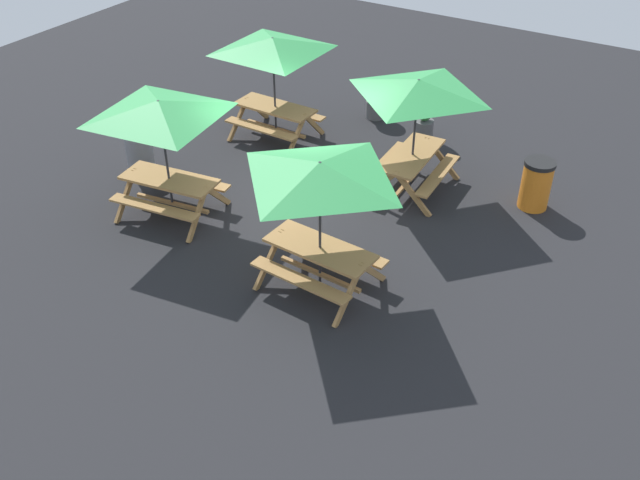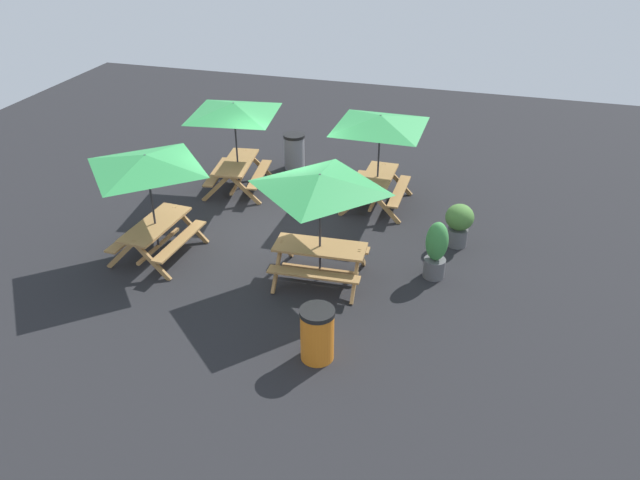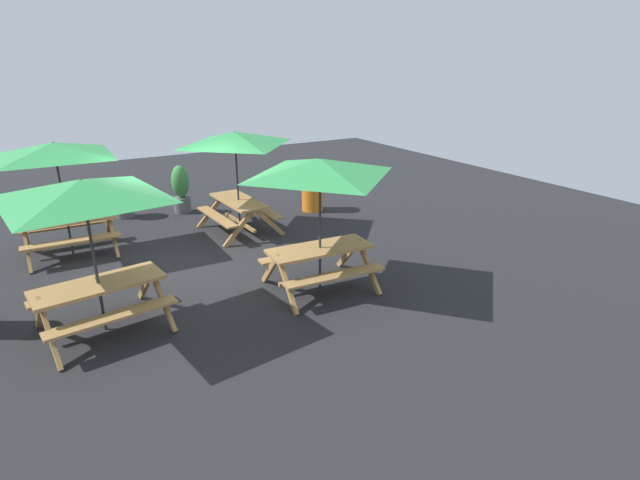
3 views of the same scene
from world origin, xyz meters
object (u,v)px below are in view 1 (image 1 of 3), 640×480
(picnic_table_3, at_px, (160,117))
(trash_bin_gray, at_px, (139,148))
(trash_bin_orange, at_px, (536,184))
(potted_plant_1, at_px, (425,111))
(picnic_table_0, at_px, (320,180))
(picnic_table_1, at_px, (418,95))
(picnic_table_2, at_px, (273,52))
(potted_plant_0, at_px, (376,95))

(picnic_table_3, bearing_deg, trash_bin_gray, 142.68)
(trash_bin_orange, bearing_deg, potted_plant_1, 152.52)
(picnic_table_3, bearing_deg, picnic_table_0, -14.31)
(picnic_table_1, xyz_separation_m, trash_bin_orange, (2.30, 0.62, -1.49))
(picnic_table_2, xyz_separation_m, potted_plant_0, (1.40, 2.09, -1.43))
(picnic_table_1, relative_size, picnic_table_2, 0.83)
(picnic_table_3, relative_size, trash_bin_orange, 2.86)
(picnic_table_2, bearing_deg, potted_plant_0, 56.91)
(picnic_table_1, relative_size, trash_bin_gray, 2.38)
(picnic_table_1, relative_size, potted_plant_0, 2.40)
(picnic_table_2, bearing_deg, picnic_table_0, -47.13)
(potted_plant_0, xyz_separation_m, potted_plant_1, (1.40, -0.33, 0.06))
(picnic_table_2, xyz_separation_m, trash_bin_gray, (-1.59, -2.64, -1.49))
(trash_bin_gray, height_order, trash_bin_orange, same)
(trash_bin_orange, distance_m, potted_plant_0, 4.81)
(picnic_table_0, xyz_separation_m, potted_plant_0, (-2.19, 6.08, -1.43))
(picnic_table_1, relative_size, picnic_table_3, 0.83)
(potted_plant_1, bearing_deg, trash_bin_gray, -134.92)
(picnic_table_1, xyz_separation_m, trash_bin_gray, (-5.11, -2.21, -1.49))
(trash_bin_orange, distance_m, potted_plant_1, 3.41)
(picnic_table_0, bearing_deg, picnic_table_3, 177.12)
(picnic_table_2, xyz_separation_m, picnic_table_3, (0.10, -3.59, 0.00))
(picnic_table_3, height_order, trash_bin_orange, picnic_table_3)
(picnic_table_3, distance_m, potted_plant_0, 6.00)
(trash_bin_gray, distance_m, trash_bin_orange, 7.93)
(picnic_table_2, bearing_deg, picnic_table_1, -6.08)
(trash_bin_gray, bearing_deg, picnic_table_0, -14.55)
(picnic_table_3, relative_size, potted_plant_0, 2.88)
(trash_bin_gray, height_order, potted_plant_0, trash_bin_gray)
(picnic_table_0, bearing_deg, potted_plant_0, 113.38)
(picnic_table_1, bearing_deg, picnic_table_3, 129.75)
(picnic_table_2, relative_size, trash_bin_gray, 2.89)
(picnic_table_3, bearing_deg, trash_bin_orange, 25.59)
(picnic_table_0, relative_size, potted_plant_1, 1.89)
(picnic_table_0, height_order, picnic_table_3, same)
(picnic_table_1, height_order, potted_plant_0, picnic_table_1)
(picnic_table_1, distance_m, trash_bin_gray, 5.77)
(picnic_table_1, distance_m, potted_plant_0, 3.59)
(picnic_table_1, distance_m, potted_plant_1, 2.68)
(trash_bin_gray, relative_size, potted_plant_1, 0.79)
(potted_plant_1, bearing_deg, picnic_table_3, -116.73)
(picnic_table_0, height_order, picnic_table_1, same)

